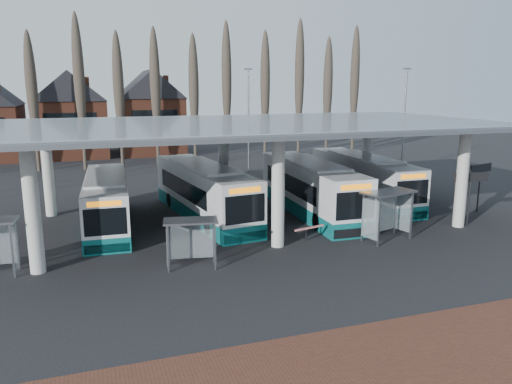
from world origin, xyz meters
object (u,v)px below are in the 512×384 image
object	(u,v)px
bus_0	(107,202)
bus_3	(362,179)
shelter_1	(191,232)
shelter_2	(386,204)
bus_1	(204,192)
bus_2	(310,188)

from	to	relation	value
bus_0	bus_3	distance (m)	18.56
bus_3	shelter_1	bearing A→B (deg)	-146.09
shelter_2	shelter_1	bearing A→B (deg)	169.76
bus_1	bus_2	world-z (taller)	bus_2
bus_0	bus_1	distance (m)	6.17
bus_2	bus_3	bearing A→B (deg)	22.65
bus_0	shelter_2	xyz separation A→B (m)	(14.70, -8.07, 0.56)
bus_2	shelter_2	world-z (taller)	bus_2
bus_0	bus_2	world-z (taller)	bus_2
shelter_1	bus_3	bearing A→B (deg)	43.27
bus_2	shelter_2	size ratio (longest dim) A/B	3.88
bus_0	bus_2	size ratio (longest dim) A/B	0.90
bus_1	shelter_2	size ratio (longest dim) A/B	3.91
bus_0	shelter_2	distance (m)	16.78
bus_0	shelter_2	size ratio (longest dim) A/B	3.48
bus_0	bus_2	bearing A→B (deg)	-1.59
bus_2	bus_3	size ratio (longest dim) A/B	1.03
shelter_1	shelter_2	world-z (taller)	shelter_2
bus_0	bus_1	bearing A→B (deg)	3.85
bus_1	shelter_1	bearing A→B (deg)	-114.28
shelter_1	bus_0	bearing A→B (deg)	121.94
bus_3	bus_2	bearing A→B (deg)	-158.18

